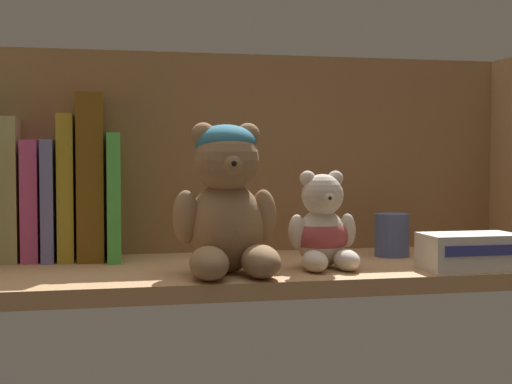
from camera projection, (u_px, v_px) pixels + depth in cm
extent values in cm
cube|color=tan|center=(253.00, 272.00, 91.30)|extent=(81.19, 26.73, 2.00)
cube|color=olive|center=(234.00, 160.00, 104.30)|extent=(83.59, 1.20, 30.61)
cube|color=tan|center=(7.00, 189.00, 94.88)|extent=(3.39, 9.09, 18.90)
cube|color=#C74B86|center=(32.00, 200.00, 95.59)|extent=(2.17, 9.35, 15.94)
cube|color=#6E71B3|center=(50.00, 200.00, 96.06)|extent=(1.60, 10.81, 15.98)
cube|color=#B19B29|center=(67.00, 187.00, 96.44)|extent=(2.12, 9.77, 19.33)
cube|color=brown|center=(91.00, 177.00, 97.03)|extent=(3.44, 11.57, 22.02)
cube|color=#4FC34D|center=(113.00, 196.00, 97.76)|extent=(1.76, 13.84, 16.85)
ellipsoid|color=#93704C|center=(226.00, 227.00, 84.77)|extent=(9.16, 8.41, 10.78)
sphere|color=#93704C|center=(227.00, 160.00, 83.88)|extent=(7.66, 7.66, 7.66)
sphere|color=#93704C|center=(203.00, 135.00, 83.62)|extent=(2.87, 2.87, 2.87)
sphere|color=#93704C|center=(248.00, 135.00, 84.92)|extent=(2.87, 2.87, 2.87)
sphere|color=#9B754E|center=(232.00, 164.00, 81.27)|extent=(2.87, 2.87, 2.87)
sphere|color=black|center=(233.00, 164.00, 80.29)|extent=(1.01, 1.01, 1.01)
ellipsoid|color=#93704C|center=(209.00, 263.00, 79.26)|extent=(4.58, 7.34, 3.83)
ellipsoid|color=#93704C|center=(261.00, 262.00, 80.69)|extent=(4.58, 7.34, 3.83)
ellipsoid|color=#93704C|center=(186.00, 217.00, 83.02)|extent=(3.23, 3.23, 6.23)
ellipsoid|color=#93704C|center=(267.00, 215.00, 85.36)|extent=(3.23, 3.23, 6.23)
ellipsoid|color=teal|center=(226.00, 142.00, 84.31)|extent=(7.28, 7.28, 4.22)
ellipsoid|color=beige|center=(321.00, 238.00, 88.91)|extent=(6.21, 5.70, 7.31)
sphere|color=beige|center=(322.00, 195.00, 88.30)|extent=(5.20, 5.20, 5.20)
sphere|color=beige|center=(308.00, 179.00, 88.13)|extent=(1.95, 1.95, 1.95)
sphere|color=beige|center=(335.00, 178.00, 89.00)|extent=(1.95, 1.95, 1.95)
sphere|color=beige|center=(327.00, 198.00, 86.53)|extent=(1.95, 1.95, 1.95)
sphere|color=black|center=(329.00, 198.00, 85.86)|extent=(0.68, 0.68, 0.68)
ellipsoid|color=beige|center=(315.00, 261.00, 85.16)|extent=(3.10, 4.98, 2.60)
ellipsoid|color=beige|center=(347.00, 260.00, 86.13)|extent=(3.10, 4.98, 2.60)
ellipsoid|color=beige|center=(297.00, 232.00, 87.72)|extent=(2.19, 2.19, 4.22)
ellipsoid|color=beige|center=(347.00, 230.00, 89.30)|extent=(2.19, 2.19, 4.22)
ellipsoid|color=#AB4343|center=(321.00, 237.00, 88.90)|extent=(6.73, 6.21, 5.12)
cylinder|color=#4C5B99|center=(392.00, 235.00, 99.11)|extent=(4.76, 4.76, 5.92)
cube|color=silver|center=(469.00, 252.00, 86.93)|extent=(11.42, 6.53, 4.42)
cube|color=#33388C|center=(484.00, 251.00, 83.63)|extent=(9.71, 0.16, 1.24)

